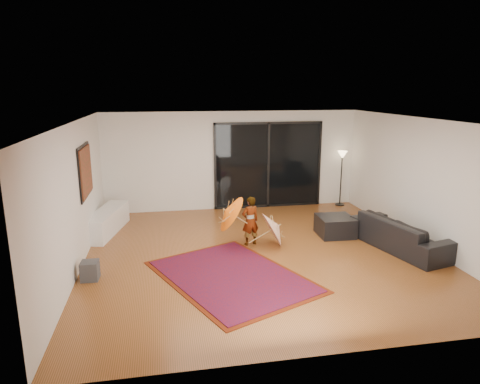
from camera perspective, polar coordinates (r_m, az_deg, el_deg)
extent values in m
plane|color=brown|center=(8.86, 2.82, -8.18)|extent=(7.00, 7.00, 0.00)
plane|color=white|center=(8.25, 3.04, 9.51)|extent=(7.00, 7.00, 0.00)
plane|color=silver|center=(11.82, -0.97, 4.19)|extent=(7.00, 0.00, 7.00)
plane|color=silver|center=(5.26, 11.77, -8.35)|extent=(7.00, 0.00, 7.00)
plane|color=silver|center=(8.39, -21.04, -0.68)|extent=(0.00, 7.00, 7.00)
plane|color=silver|center=(9.85, 23.16, 1.16)|extent=(0.00, 7.00, 7.00)
cube|color=black|center=(12.02, 3.77, 3.60)|extent=(3.00, 0.04, 2.40)
cube|color=black|center=(11.85, 3.89, 9.16)|extent=(3.06, 0.06, 0.06)
cube|color=black|center=(12.26, 3.71, -1.81)|extent=(3.06, 0.06, 0.06)
cube|color=black|center=(12.00, 3.80, 3.58)|extent=(0.06, 0.06, 2.40)
cube|color=black|center=(9.29, -19.96, 2.63)|extent=(0.02, 1.28, 1.08)
cube|color=#1D451B|center=(9.28, -19.84, 2.64)|extent=(0.03, 1.18, 0.98)
cube|color=white|center=(10.49, -17.32, -3.77)|extent=(0.89, 1.96, 0.53)
cube|color=#424244|center=(8.10, -19.38, -9.86)|extent=(0.31, 0.31, 0.34)
cube|color=#521807|center=(7.83, -1.13, -11.19)|extent=(3.15, 3.58, 0.01)
cube|color=maroon|center=(7.82, -1.13, -11.15)|extent=(2.94, 3.37, 0.02)
imported|color=black|center=(9.61, 20.67, -5.20)|extent=(1.40, 2.42, 0.67)
cube|color=black|center=(10.07, 12.57, -4.44)|extent=(0.80, 0.80, 0.44)
cylinder|color=black|center=(12.74, 13.13, -1.62)|extent=(0.27, 0.27, 0.03)
cylinder|color=black|center=(12.58, 13.31, 1.50)|extent=(0.03, 0.03, 1.45)
cone|color=#FFD899|center=(12.45, 13.49, 4.85)|extent=(0.27, 0.27, 0.21)
imported|color=#999999|center=(9.16, 1.37, -3.86)|extent=(0.44, 0.35, 1.07)
cone|color=#E9600C|center=(8.97, -2.01, -2.93)|extent=(0.60, 0.82, 0.78)
cylinder|color=#A17D45|center=(9.07, -1.99, -4.96)|extent=(0.43, 0.02, 0.30)
cylinder|color=#A17D45|center=(8.94, -2.01, -2.29)|extent=(0.05, 0.02, 0.05)
cone|color=white|center=(9.17, 5.24, -4.11)|extent=(0.55, 0.81, 0.81)
cylinder|color=#A17D45|center=(9.29, 5.19, -6.28)|extent=(0.50, 0.02, 0.28)
cylinder|color=#A17D45|center=(9.14, 5.26, -3.42)|extent=(0.06, 0.02, 0.04)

